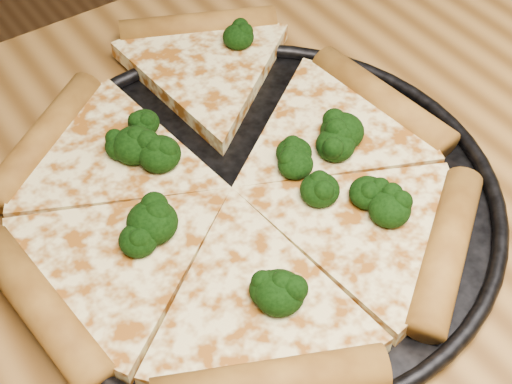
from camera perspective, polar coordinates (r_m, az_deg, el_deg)
dining_table at (r=0.65m, az=14.30°, el=-10.45°), size 1.20×0.90×0.75m
pizza_pan at (r=0.59m, az=-0.00°, el=-0.54°), size 0.38×0.38×0.02m
pizza at (r=0.59m, az=-1.93°, el=0.72°), size 0.37×0.43×0.03m
broccoli_florets at (r=0.57m, az=-0.76°, el=1.20°), size 0.22×0.28×0.03m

